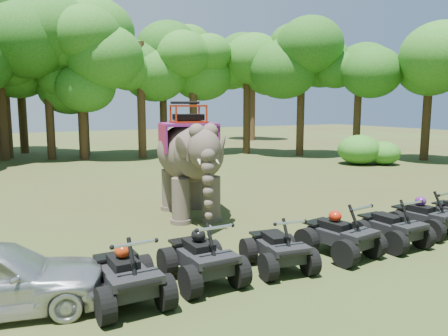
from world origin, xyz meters
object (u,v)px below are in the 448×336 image
at_px(atv_5, 425,211).
at_px(atv_4, 392,221).
at_px(atv_1, 202,251).
at_px(atv_3, 340,229).
at_px(atv_0, 126,268).
at_px(elephant, 189,159).
at_px(atv_2, 278,242).

bearing_deg(atv_5, atv_4, -176.56).
distance_m(atv_1, atv_3, 3.73).
bearing_deg(atv_3, atv_5, -4.72).
height_order(atv_0, atv_1, atv_0).
bearing_deg(atv_1, elephant, 68.03).
bearing_deg(elephant, atv_4, -47.55).
distance_m(atv_3, atv_5, 3.51).
bearing_deg(atv_5, atv_3, 177.39).
bearing_deg(atv_3, atv_1, 169.30).
xyz_separation_m(atv_2, atv_3, (1.88, -0.01, 0.05)).
height_order(atv_2, atv_3, atv_3).
bearing_deg(atv_4, elephant, 119.82).
distance_m(atv_4, atv_5, 1.76).
distance_m(atv_1, atv_4, 5.51).
bearing_deg(atv_4, atv_2, 177.53).
bearing_deg(atv_3, atv_2, 171.78).
height_order(atv_1, atv_5, atv_1).
distance_m(elephant, atv_3, 5.88).
bearing_deg(atv_5, atv_0, 175.61).
bearing_deg(atv_4, atv_0, 178.56).
bearing_deg(atv_2, atv_4, 7.81).
bearing_deg(atv_5, elephant, 127.79).
xyz_separation_m(atv_0, atv_4, (7.20, -0.04, -0.03)).
bearing_deg(atv_4, atv_3, 176.26).
bearing_deg(atv_0, atv_1, 6.65).
height_order(atv_3, atv_4, atv_3).
relative_size(atv_2, atv_5, 0.96).
height_order(atv_0, atv_4, atv_0).
bearing_deg(atv_1, atv_5, 0.15).
relative_size(atv_1, atv_5, 1.04).
xyz_separation_m(atv_0, atv_2, (3.55, 0.04, -0.05)).
xyz_separation_m(atv_4, atv_5, (1.73, 0.29, 0.00)).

